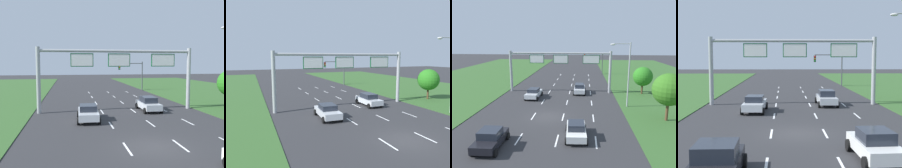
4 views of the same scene
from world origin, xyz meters
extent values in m
plane|color=#2D2D30|center=(0.00, 0.00, 0.00)|extent=(200.00, 200.00, 0.00)
cube|color=white|center=(-1.75, 0.00, 0.00)|extent=(0.14, 2.40, 0.01)
cube|color=white|center=(-1.75, 6.00, 0.00)|extent=(0.14, 2.40, 0.01)
cube|color=white|center=(-1.75, 12.00, 0.00)|extent=(0.14, 2.40, 0.01)
cube|color=white|center=(-1.75, 18.00, 0.00)|extent=(0.14, 2.40, 0.01)
cube|color=white|center=(-1.75, 24.00, 0.00)|extent=(0.14, 2.40, 0.01)
cube|color=white|center=(-1.75, 30.00, 0.00)|extent=(0.14, 2.40, 0.01)
cube|color=white|center=(1.75, 0.00, 0.00)|extent=(0.14, 2.40, 0.01)
cube|color=white|center=(1.75, 6.00, 0.00)|extent=(0.14, 2.40, 0.01)
cube|color=white|center=(1.75, 12.00, 0.00)|extent=(0.14, 2.40, 0.01)
cube|color=white|center=(1.75, 18.00, 0.00)|extent=(0.14, 2.40, 0.01)
cube|color=white|center=(1.75, 24.00, 0.00)|extent=(0.14, 2.40, 0.01)
cube|color=white|center=(1.75, 30.00, 0.00)|extent=(0.14, 2.40, 0.01)
cube|color=white|center=(5.25, 6.00, 0.00)|extent=(0.14, 2.40, 0.01)
cube|color=white|center=(5.25, 12.00, 0.00)|extent=(0.14, 2.40, 0.01)
cube|color=white|center=(5.25, 18.00, 0.00)|extent=(0.14, 2.40, 0.01)
cube|color=white|center=(5.25, 24.00, 0.00)|extent=(0.14, 2.40, 0.01)
cube|color=white|center=(5.25, 30.00, 0.00)|extent=(0.14, 2.40, 0.01)
cube|color=silver|center=(3.42, 11.64, 0.64)|extent=(1.76, 4.23, 0.63)
cube|color=#232833|center=(3.42, 11.72, 1.26)|extent=(1.47, 2.17, 0.62)
cylinder|color=black|center=(2.52, 13.20, 0.32)|extent=(0.22, 0.64, 0.64)
cylinder|color=black|center=(4.31, 13.20, 0.32)|extent=(0.22, 0.64, 0.64)
cylinder|color=black|center=(2.53, 10.07, 0.32)|extent=(0.22, 0.64, 0.64)
cylinder|color=black|center=(4.31, 10.08, 0.32)|extent=(0.22, 0.64, 0.64)
cube|color=silver|center=(-3.56, 8.05, 0.63)|extent=(1.93, 4.33, 0.62)
cube|color=#232833|center=(-3.56, 8.04, 1.20)|extent=(1.59, 1.99, 0.53)
cylinder|color=black|center=(-4.40, 9.67, 0.32)|extent=(0.24, 0.65, 0.64)
cylinder|color=black|center=(-2.59, 9.60, 0.32)|extent=(0.24, 0.65, 0.64)
cylinder|color=black|center=(-4.52, 6.50, 0.32)|extent=(0.24, 0.65, 0.64)
cylinder|color=black|center=(-2.71, 6.43, 0.32)|extent=(0.24, 0.65, 0.64)
cylinder|color=#9EA0A5|center=(-8.40, 12.24, 3.50)|extent=(0.44, 0.44, 7.00)
cylinder|color=#9EA0A5|center=(8.40, 12.24, 3.50)|extent=(0.44, 0.44, 7.00)
cylinder|color=#9EA0A5|center=(0.00, 12.24, 6.60)|extent=(16.80, 0.32, 0.32)
cube|color=#0C5B28|center=(-3.85, 12.24, 5.63)|extent=(2.43, 0.12, 1.43)
cube|color=white|center=(-3.85, 12.17, 5.63)|extent=(2.27, 0.01, 1.27)
cube|color=#0C5B28|center=(0.20, 12.24, 5.63)|extent=(2.45, 0.12, 1.43)
cube|color=white|center=(0.20, 12.17, 5.63)|extent=(2.29, 0.01, 1.27)
cube|color=#0C5B28|center=(5.25, 12.24, 5.63)|extent=(2.74, 0.12, 1.43)
cube|color=white|center=(5.25, 12.17, 5.63)|extent=(2.58, 0.01, 1.27)
cylinder|color=#47494F|center=(8.71, 31.78, 2.80)|extent=(0.20, 0.20, 5.60)
cylinder|color=#47494F|center=(6.46, 31.78, 5.25)|extent=(4.50, 0.14, 0.14)
cube|color=black|center=(4.21, 31.78, 4.60)|extent=(0.32, 0.36, 1.10)
sphere|color=red|center=(4.21, 31.58, 4.97)|extent=(0.22, 0.22, 0.22)
sphere|color=orange|center=(4.21, 31.58, 4.60)|extent=(0.22, 0.22, 0.22)
sphere|color=green|center=(4.21, 31.58, 4.23)|extent=(0.22, 0.22, 0.22)
camera|label=1|loc=(-5.26, -14.65, 5.28)|focal=40.00mm
camera|label=2|loc=(-10.87, -12.75, 6.34)|focal=35.00mm
camera|label=3|loc=(4.04, -24.01, 8.99)|focal=35.00mm
camera|label=4|loc=(-0.93, -19.88, 5.01)|focal=50.00mm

